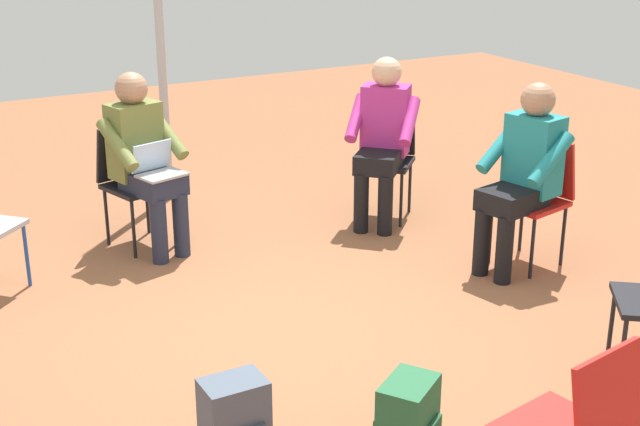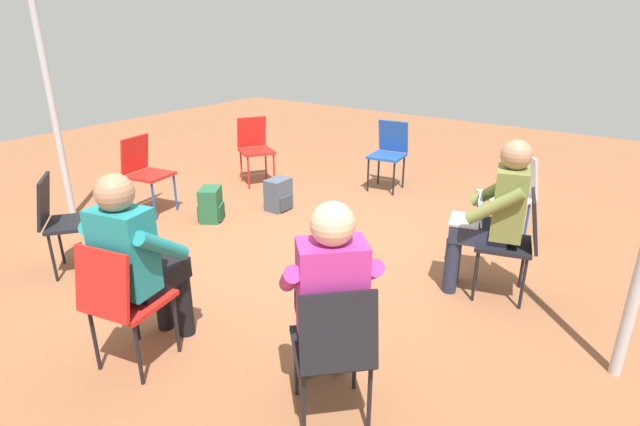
{
  "view_description": "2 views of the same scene",
  "coord_description": "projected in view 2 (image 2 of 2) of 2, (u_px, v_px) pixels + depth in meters",
  "views": [
    {
      "loc": [
        4.01,
        -1.98,
        2.37
      ],
      "look_at": [
        0.0,
        0.24,
        0.71
      ],
      "focal_mm": 50.0,
      "sensor_mm": 36.0,
      "label": 1
    },
    {
      "loc": [
        -2.62,
        3.38,
        2.03
      ],
      "look_at": [
        -0.35,
        0.2,
        0.51
      ],
      "focal_mm": 28.0,
      "sensor_mm": 36.0,
      "label": 2
    }
  ],
  "objects": [
    {
      "name": "person_in_magenta",
      "position": [
        329.0,
        294.0,
        2.6
      ],
      "size": [
        0.63,
        0.63,
        1.24
      ],
      "rotation": [
        0.0,
        0.0,
        -2.36
      ],
      "color": "black",
      "rests_on": "ground"
    },
    {
      "name": "person_in_teal",
      "position": [
        137.0,
        256.0,
        3.01
      ],
      "size": [
        0.56,
        0.57,
        1.24
      ],
      "rotation": [
        0.0,
        0.0,
        -2.93
      ],
      "color": "black",
      "rests_on": "ground"
    },
    {
      "name": "chair_west",
      "position": [
        515.0,
        238.0,
        3.74
      ],
      "size": [
        0.52,
        0.49,
        0.85
      ],
      "rotation": [
        0.0,
        0.0,
        -1.3
      ],
      "color": "black",
      "rests_on": "ground"
    },
    {
      "name": "backpack_by_empty_chair",
      "position": [
        278.0,
        196.0,
        5.63
      ],
      "size": [
        0.25,
        0.28,
        0.36
      ],
      "rotation": [
        0.0,
        0.0,
        1.57
      ],
      "color": "#475160",
      "rests_on": "ground"
    },
    {
      "name": "tent_pole_far",
      "position": [
        50.0,
        97.0,
        5.03
      ],
      "size": [
        0.07,
        0.07,
        2.58
      ],
      "primitive_type": "cylinder",
      "color": "#B2B2B7",
      "rests_on": "ground"
    },
    {
      "name": "person_with_laptop",
      "position": [
        494.0,
        211.0,
        3.73
      ],
      "size": [
        0.59,
        0.58,
        1.24
      ],
      "rotation": [
        0.0,
        0.0,
        -1.3
      ],
      "color": "#23283D",
      "rests_on": "ground"
    },
    {
      "name": "chair_southeast",
      "position": [
        255.0,
        145.0,
        6.46
      ],
      "size": [
        0.57,
        0.56,
        0.85
      ],
      "rotation": [
        0.0,
        0.0,
        1.04
      ],
      "color": "red",
      "rests_on": "ground"
    },
    {
      "name": "chair_east",
      "position": [
        145.0,
        169.0,
        5.45
      ],
      "size": [
        0.5,
        0.46,
        0.85
      ],
      "rotation": [
        0.0,
        0.0,
        1.74
      ],
      "color": "red",
      "rests_on": "ground"
    },
    {
      "name": "chair_northeast",
      "position": [
        63.0,
        217.0,
        4.13
      ],
      "size": [
        0.58,
        0.58,
        0.85
      ],
      "rotation": [
        0.0,
        0.0,
        2.49
      ],
      "color": "black",
      "rests_on": "ground"
    },
    {
      "name": "ground_plane",
      "position": [
        303.0,
        249.0,
        4.72
      ],
      "size": [
        14.0,
        14.0,
        0.0
      ],
      "primitive_type": "plane",
      "color": "brown"
    },
    {
      "name": "chair_southwest",
      "position": [
        512.0,
        190.0,
        4.78
      ],
      "size": [
        0.59,
        0.58,
        0.85
      ],
      "rotation": [
        0.0,
        0.0,
        -0.82
      ],
      "color": "#B7B7BC",
      "rests_on": "ground"
    },
    {
      "name": "chair_south",
      "position": [
        389.0,
        150.0,
        6.23
      ],
      "size": [
        0.44,
        0.48,
        0.85
      ],
      "rotation": [
        0.0,
        0.0,
        0.12
      ],
      "color": "#1E4799",
      "rests_on": "ground"
    },
    {
      "name": "chair_north",
      "position": [
        121.0,
        298.0,
        2.94
      ],
      "size": [
        0.47,
        0.51,
        0.85
      ],
      "rotation": [
        0.0,
        0.0,
        -2.93
      ],
      "color": "red",
      "rests_on": "ground"
    },
    {
      "name": "backpack_near_laptop_user",
      "position": [
        211.0,
        206.0,
        5.33
      ],
      "size": [
        0.32,
        0.34,
        0.36
      ],
      "rotation": [
        0.0,
        0.0,
        5.29
      ],
      "color": "#235B38",
      "rests_on": "ground"
    },
    {
      "name": "chair_northwest",
      "position": [
        334.0,
        345.0,
        2.51
      ],
      "size": [
        0.58,
        0.58,
        0.85
      ],
      "rotation": [
        0.0,
        0.0,
        -2.36
      ],
      "color": "black",
      "rests_on": "ground"
    }
  ]
}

